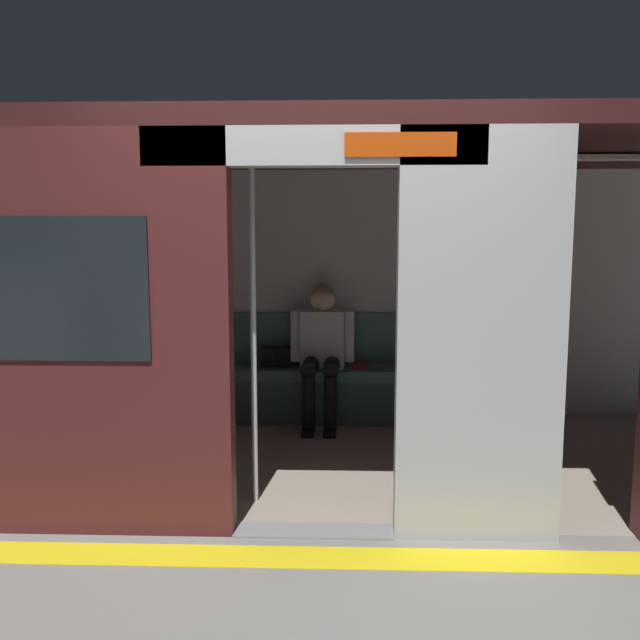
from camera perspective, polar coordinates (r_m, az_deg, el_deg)
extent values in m
plane|color=gray|center=(3.97, -0.53, -17.31)|extent=(60.00, 60.00, 0.00)
cube|color=yellow|center=(3.70, -0.74, -19.22)|extent=(8.00, 0.24, 0.01)
cube|color=#ADAFB5|center=(3.69, 13.25, -1.56)|extent=(0.88, 0.12, 2.19)
cube|color=black|center=(3.65, 13.40, 2.49)|extent=(0.49, 0.02, 0.55)
cube|color=black|center=(3.86, -22.00, 2.41)|extent=(1.10, 0.02, 0.76)
cube|color=#ADAFB5|center=(3.63, -0.57, 14.27)|extent=(1.76, 0.16, 0.20)
cube|color=#BF3F0C|center=(3.54, 6.74, 14.37)|extent=(0.56, 0.02, 0.12)
cube|color=#351515|center=(4.91, 0.11, 14.38)|extent=(6.40, 2.71, 0.12)
cube|color=gray|center=(5.15, 0.11, -11.29)|extent=(6.08, 2.55, 0.01)
cube|color=silver|center=(6.18, 0.50, 2.24)|extent=(6.08, 0.10, 2.19)
cube|color=#4C7566|center=(6.17, 0.48, -1.48)|extent=(3.52, 0.06, 0.45)
cube|color=white|center=(4.90, 0.11, 13.34)|extent=(4.48, 0.16, 0.03)
cube|color=gray|center=(3.97, -0.53, -17.23)|extent=(0.88, 0.19, 0.01)
cube|color=#4C7566|center=(6.00, 0.42, -4.35)|extent=(3.06, 0.44, 0.09)
cube|color=#39574C|center=(5.86, 0.36, -7.03)|extent=(3.06, 0.04, 0.39)
cube|color=silver|center=(5.93, 0.21, -1.60)|extent=(0.39, 0.23, 0.50)
sphere|color=beige|center=(5.88, 0.21, 1.71)|extent=(0.21, 0.21, 0.21)
sphere|color=#997F59|center=(5.89, 0.22, 2.08)|extent=(0.19, 0.19, 0.19)
cylinder|color=silver|center=(5.88, 2.48, -1.38)|extent=(0.08, 0.08, 0.44)
cylinder|color=silver|center=(5.91, -2.08, -1.33)|extent=(0.08, 0.08, 0.44)
cylinder|color=black|center=(5.76, 0.98, -3.89)|extent=(0.15, 0.40, 0.14)
cylinder|color=black|center=(5.77, -0.81, -3.87)|extent=(0.15, 0.40, 0.14)
cylinder|color=black|center=(5.63, 0.87, -6.97)|extent=(0.10, 0.10, 0.44)
cylinder|color=black|center=(5.64, -0.97, -6.94)|extent=(0.10, 0.10, 0.44)
cube|color=black|center=(5.64, 0.84, -9.33)|extent=(0.11, 0.22, 0.06)
cube|color=black|center=(5.65, -1.00, -9.30)|extent=(0.11, 0.22, 0.06)
cube|color=black|center=(6.02, -3.67, -3.07)|extent=(0.26, 0.14, 0.17)
cube|color=black|center=(5.95, -3.74, -3.28)|extent=(0.02, 0.01, 0.14)
cube|color=#B22D2D|center=(5.97, 3.36, -3.85)|extent=(0.17, 0.24, 0.03)
cylinder|color=silver|center=(4.10, -5.60, -0.64)|extent=(0.04, 0.04, 2.17)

